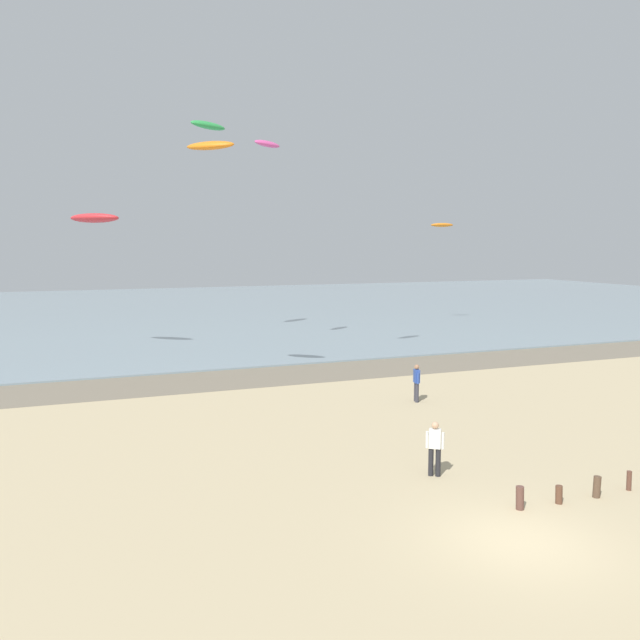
# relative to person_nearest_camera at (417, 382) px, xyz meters

# --- Properties ---
(ground_plane) EXTENTS (160.00, 160.00, 0.00)m
(ground_plane) POSITION_rel_person_nearest_camera_xyz_m (-4.79, -13.36, -0.92)
(ground_plane) COLOR tan
(wet_sand_strip) EXTENTS (120.00, 5.16, 0.01)m
(wet_sand_strip) POSITION_rel_person_nearest_camera_xyz_m (-4.79, 7.96, -0.91)
(wet_sand_strip) COLOR #7A6D59
(wet_sand_strip) RESTS_ON ground
(sea) EXTENTS (160.00, 70.00, 0.10)m
(sea) POSITION_rel_person_nearest_camera_xyz_m (-4.79, 45.54, -0.87)
(sea) COLOR #7F939E
(sea) RESTS_ON ground
(person_nearest_camera) EXTENTS (0.30, 0.56, 1.71)m
(person_nearest_camera) POSITION_rel_person_nearest_camera_xyz_m (0.00, 0.00, 0.00)
(person_nearest_camera) COLOR #383842
(person_nearest_camera) RESTS_ON ground
(person_mid_beach) EXTENTS (0.48, 0.39, 1.71)m
(person_mid_beach) POSITION_rel_person_nearest_camera_xyz_m (-4.31, -8.67, 0.00)
(person_mid_beach) COLOR #232328
(person_mid_beach) RESTS_ON ground
(kite_aloft_0) EXTENTS (3.37, 2.72, 0.82)m
(kite_aloft_0) POSITION_rel_person_nearest_camera_xyz_m (-4.43, 22.55, 14.60)
(kite_aloft_0) COLOR green
(kite_aloft_1) EXTENTS (3.50, 3.25, 0.74)m
(kite_aloft_1) POSITION_rel_person_nearest_camera_xyz_m (-12.59, 18.81, 7.80)
(kite_aloft_1) COLOR red
(kite_aloft_2) EXTENTS (2.51, 2.09, 0.64)m
(kite_aloft_2) POSITION_rel_person_nearest_camera_xyz_m (-1.76, 16.88, 12.68)
(kite_aloft_2) COLOR #E54C99
(kite_aloft_3) EXTENTS (2.45, 2.37, 0.57)m
(kite_aloft_3) POSITION_rel_person_nearest_camera_xyz_m (-7.91, 6.00, 10.81)
(kite_aloft_3) COLOR orange
(kite_aloft_4) EXTENTS (2.11, 1.17, 0.45)m
(kite_aloft_4) POSITION_rel_person_nearest_camera_xyz_m (16.55, 24.85, 7.81)
(kite_aloft_4) COLOR orange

